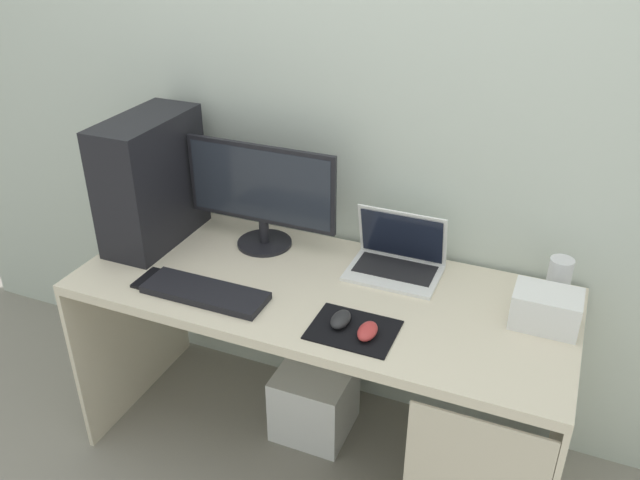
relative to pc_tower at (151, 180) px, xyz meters
The scene contains 14 objects.
ground_plane 1.21m from the pc_tower, ahead, with size 8.00×8.00×0.00m, color gray.
wall_back 0.83m from the pc_tower, 23.03° to the left, with size 4.00×0.05×2.60m.
desk 0.82m from the pc_tower, ahead, with size 1.67×0.68×0.74m.
pc_tower is the anchor object (origin of this frame).
monitor 0.41m from the pc_tower, 14.26° to the left, with size 0.57×0.20×0.40m.
laptop 0.93m from the pc_tower, ahead, with size 0.31×0.22×0.22m.
speaker 1.45m from the pc_tower, ahead, with size 0.08×0.08×0.15m, color silver.
projector 1.43m from the pc_tower, ahead, with size 0.20×0.14×0.12m, color white.
keyboard 0.52m from the pc_tower, 36.22° to the right, with size 0.42×0.14×0.02m, color black.
mousepad 0.96m from the pc_tower, 16.61° to the right, with size 0.26×0.20×0.01m, color black.
mouse_left 0.91m from the pc_tower, 16.82° to the right, with size 0.06×0.10×0.03m, color #232326.
mouse_right 1.00m from the pc_tower, 16.61° to the right, with size 0.06×0.10×0.03m, color #B23333.
cell_phone 0.39m from the pc_tower, 60.25° to the right, with size 0.07×0.13×0.01m, color black.
subwoofer 1.06m from the pc_tower, ahead, with size 0.28×0.28×0.28m, color white.
Camera 1 is at (0.71, -1.70, 1.93)m, focal length 36.66 mm.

